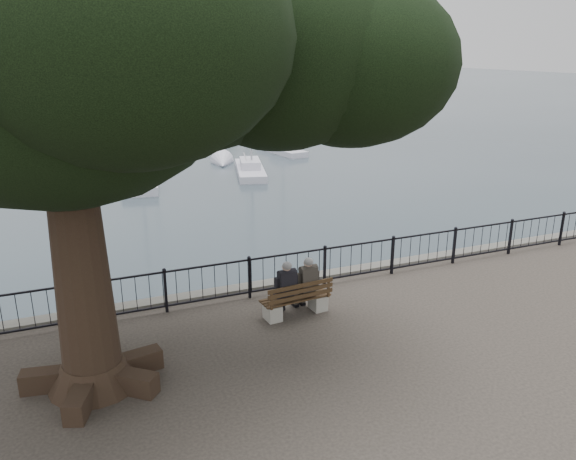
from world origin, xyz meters
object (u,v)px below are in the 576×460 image
bench (297,303)px  person_right (305,286)px  person_left (284,290)px  lion_monument (126,97)px  tree (111,37)px

bench → person_right: bearing=23.4°
person_left → lion_monument: size_ratio=0.16×
bench → person_left: size_ratio=1.22×
bench → person_left: person_left is taller
person_left → person_right: same height
person_left → lion_monument: (2.58, 48.64, 0.48)m
lion_monument → tree: bearing=-96.8°
tree → lion_monument: tree is taller
person_left → person_right: (0.53, 0.05, 0.00)m
person_left → tree: tree is taller
bench → tree: tree is taller
bench → lion_monument: size_ratio=0.19×
bench → person_right: size_ratio=1.22×
person_left → person_right: 0.54m
bench → tree: bearing=-164.2°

